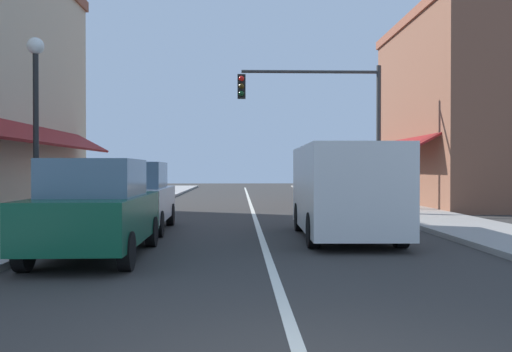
{
  "coord_description": "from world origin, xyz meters",
  "views": [
    {
      "loc": [
        -0.52,
        -3.97,
        1.59
      ],
      "look_at": [
        0.05,
        14.61,
        1.36
      ],
      "focal_mm": 38.92,
      "sensor_mm": 36.0,
      "label": 1
    }
  ],
  "objects": [
    {
      "name": "traffic_signal_mast_arm",
      "position": [
        2.88,
        16.94,
        3.81
      ],
      "size": [
        5.46,
        0.5,
        5.53
      ],
      "color": "#333333",
      "rests_on": "ground"
    },
    {
      "name": "sidewalk_left",
      "position": [
        -5.5,
        18.0,
        0.06
      ],
      "size": [
        2.6,
        56.0,
        0.12
      ],
      "primitive_type": "cube",
      "color": "#A39E99",
      "rests_on": "ground"
    },
    {
      "name": "van_in_lane",
      "position": [
        1.89,
        8.71,
        1.15
      ],
      "size": [
        2.09,
        5.22,
        2.12
      ],
      "rotation": [
        0.0,
        0.0,
        -0.02
      ],
      "color": "silver",
      "rests_on": "ground"
    },
    {
      "name": "parked_car_nearest_left",
      "position": [
        -3.09,
        6.04,
        0.88
      ],
      "size": [
        1.83,
        4.12,
        1.77
      ],
      "rotation": [
        0.0,
        0.0,
        0.01
      ],
      "color": "#0F4C33",
      "rests_on": "ground"
    },
    {
      "name": "street_lamp_left_near",
      "position": [
        -4.88,
        8.09,
        3.01
      ],
      "size": [
        0.36,
        0.36,
        4.42
      ],
      "color": "black",
      "rests_on": "ground"
    },
    {
      "name": "storefront_right_block",
      "position": [
        9.1,
        20.0,
        4.14
      ],
      "size": [
        5.92,
        10.2,
        8.27
      ],
      "color": "brown",
      "rests_on": "ground"
    },
    {
      "name": "ground_plane",
      "position": [
        0.0,
        18.0,
        0.0
      ],
      "size": [
        80.0,
        80.0,
        0.0
      ],
      "primitive_type": "plane",
      "color": "#33302D"
    },
    {
      "name": "parked_car_second_left",
      "position": [
        -3.22,
        10.34,
        0.88
      ],
      "size": [
        1.86,
        4.14,
        1.77
      ],
      "rotation": [
        0.0,
        0.0,
        0.02
      ],
      "color": "silver",
      "rests_on": "ground"
    },
    {
      "name": "lane_center_stripe",
      "position": [
        0.0,
        18.0,
        0.0
      ],
      "size": [
        0.14,
        52.0,
        0.01
      ],
      "primitive_type": "cube",
      "color": "silver",
      "rests_on": "ground"
    },
    {
      "name": "sidewalk_right",
      "position": [
        5.5,
        18.0,
        0.06
      ],
      "size": [
        2.6,
        56.0,
        0.12
      ],
      "primitive_type": "cube",
      "color": "gray",
      "rests_on": "ground"
    }
  ]
}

